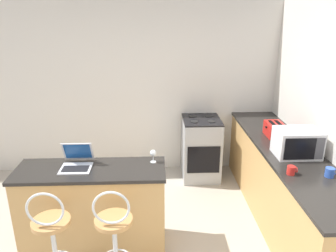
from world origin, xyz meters
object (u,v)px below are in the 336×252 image
(mug_blue, at_px, (330,172))
(laptop, at_px, (77,161))
(bar_stool_near, at_px, (53,240))
(stove_range, at_px, (201,148))
(mug_red, at_px, (291,170))
(bar_stool_far, at_px, (115,239))
(toaster, at_px, (275,130))
(wine_glass_tall, at_px, (153,154))
(microwave, at_px, (297,143))

(mug_blue, bearing_deg, laptop, 172.47)
(bar_stool_near, distance_m, stove_range, 2.59)
(laptop, distance_m, mug_red, 2.11)
(bar_stool_near, relative_size, stove_range, 1.08)
(bar_stool_far, distance_m, toaster, 2.35)
(bar_stool_near, height_order, wine_glass_tall, wine_glass_tall)
(mug_red, bearing_deg, bar_stool_far, -169.56)
(wine_glass_tall, bearing_deg, mug_red, -13.63)
(toaster, distance_m, stove_range, 1.21)
(toaster, relative_size, mug_red, 3.04)
(bar_stool_near, bearing_deg, wine_glass_tall, 34.93)
(stove_range, distance_m, wine_glass_tall, 1.66)
(microwave, xyz_separation_m, mug_red, (-0.22, -0.43, -0.10))
(microwave, bearing_deg, mug_red, -117.59)
(microwave, height_order, wine_glass_tall, microwave)
(bar_stool_near, distance_m, laptop, 0.78)
(microwave, distance_m, wine_glass_tall, 1.55)
(bar_stool_near, relative_size, toaster, 3.48)
(bar_stool_near, xyz_separation_m, bar_stool_far, (0.55, 0.00, 0.00))
(mug_red, bearing_deg, laptop, 172.91)
(bar_stool_near, relative_size, laptop, 3.11)
(bar_stool_far, height_order, toaster, toaster)
(bar_stool_near, height_order, microwave, microwave)
(laptop, bearing_deg, toaster, 18.16)
(toaster, bearing_deg, mug_blue, -81.65)
(mug_blue, distance_m, wine_glass_tall, 1.72)
(bar_stool_near, bearing_deg, mug_red, 7.91)
(laptop, distance_m, toaster, 2.41)
(bar_stool_far, height_order, laptop, laptop)
(bar_stool_near, relative_size, mug_red, 10.60)
(bar_stool_far, bearing_deg, mug_blue, 6.97)
(toaster, bearing_deg, mug_red, -100.63)
(toaster, relative_size, mug_blue, 2.78)
(bar_stool_far, height_order, wine_glass_tall, wine_glass_tall)
(stove_range, bearing_deg, wine_glass_tall, -116.76)
(microwave, xyz_separation_m, stove_range, (-0.85, 1.29, -0.61))
(microwave, bearing_deg, toaster, 93.24)
(bar_stool_near, bearing_deg, bar_stool_far, 0.00)
(stove_range, bearing_deg, mug_blue, -61.42)
(bar_stool_far, relative_size, wine_glass_tall, 7.35)
(mug_blue, bearing_deg, wine_glass_tall, 167.09)
(mug_red, bearing_deg, microwave, 62.41)
(bar_stool_far, distance_m, microwave, 2.13)
(laptop, relative_size, mug_blue, 3.11)
(laptop, relative_size, microwave, 0.70)
(bar_stool_near, xyz_separation_m, mug_red, (2.23, 0.31, 0.49))
(bar_stool_far, xyz_separation_m, microwave, (1.90, 0.74, 0.60))
(bar_stool_far, bearing_deg, bar_stool_near, 180.00)
(wine_glass_tall, bearing_deg, microwave, 3.87)
(bar_stool_far, bearing_deg, mug_red, 10.44)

